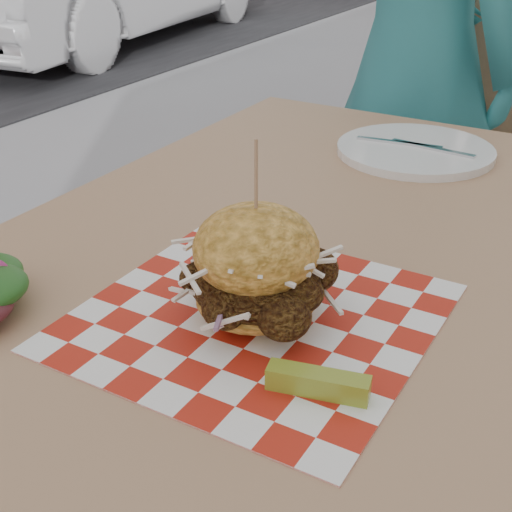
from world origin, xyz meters
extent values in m
imported|color=teal|center=(0.01, 0.81, 0.80)|extent=(0.68, 0.57, 1.59)
cube|color=tan|center=(0.20, -0.15, 0.73)|extent=(0.80, 1.20, 0.04)
cylinder|color=#333338|center=(-0.14, 0.39, 0.35)|extent=(0.05, 0.05, 0.71)
cube|color=tan|center=(0.20, 0.82, 0.45)|extent=(0.43, 0.43, 0.04)
cylinder|color=#333338|center=(0.02, 0.64, 0.21)|extent=(0.03, 0.03, 0.43)
cylinder|color=#333338|center=(0.02, 1.00, 0.21)|extent=(0.03, 0.03, 0.43)
cube|color=red|center=(0.23, -0.35, 0.75)|extent=(0.36, 0.36, 0.00)
ellipsoid|color=#F2AC44|center=(0.23, -0.35, 0.77)|extent=(0.13, 0.13, 0.05)
ellipsoid|color=brown|center=(0.23, -0.35, 0.79)|extent=(0.14, 0.13, 0.07)
ellipsoid|color=#F2AC44|center=(0.23, -0.35, 0.83)|extent=(0.13, 0.13, 0.09)
cylinder|color=tan|center=(0.23, -0.35, 0.90)|extent=(0.00, 0.00, 0.10)
cube|color=#9FA12E|center=(0.34, -0.43, 0.76)|extent=(0.10, 0.04, 0.02)
cylinder|color=white|center=(0.20, 0.25, 0.76)|extent=(0.27, 0.27, 0.01)
cube|color=silver|center=(0.17, 0.25, 0.77)|extent=(0.15, 0.03, 0.00)
cube|color=silver|center=(0.23, 0.25, 0.77)|extent=(0.15, 0.03, 0.00)
camera|label=1|loc=(0.56, -0.91, 1.17)|focal=50.00mm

